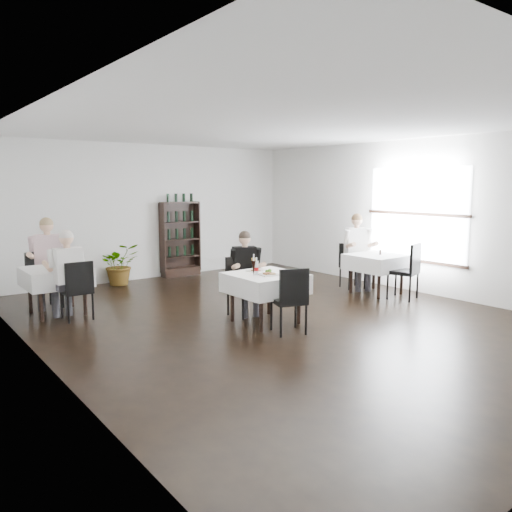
{
  "coord_description": "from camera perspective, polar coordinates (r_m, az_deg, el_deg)",
  "views": [
    {
      "loc": [
        -4.96,
        -5.88,
        2.13
      ],
      "look_at": [
        -0.33,
        0.2,
        1.02
      ],
      "focal_mm": 35.0,
      "sensor_mm": 36.0,
      "label": 1
    }
  ],
  "objects": [
    {
      "name": "main_chair_far",
      "position": [
        8.15,
        -1.7,
        -2.96
      ],
      "size": [
        0.47,
        0.47,
        0.96
      ],
      "color": "black",
      "rests_on": "ground"
    },
    {
      "name": "right_chair_near",
      "position": [
        9.61,
        16.98,
        -1.27
      ],
      "size": [
        0.6,
        0.6,
        1.05
      ],
      "color": "black",
      "rests_on": "ground"
    },
    {
      "name": "right_table",
      "position": [
        9.96,
        13.64,
        -0.7
      ],
      "size": [
        0.98,
        0.98,
        0.77
      ],
      "color": "black",
      "rests_on": "ground"
    },
    {
      "name": "diner_left_near",
      "position": [
        8.29,
        -20.86,
        -1.29
      ],
      "size": [
        0.55,
        0.55,
        1.44
      ],
      "color": "#3B3B42",
      "rests_on": "ground"
    },
    {
      "name": "main_table",
      "position": [
        7.65,
        1.07,
        -3.12
      ],
      "size": [
        1.03,
        1.03,
        0.77
      ],
      "color": "black",
      "rests_on": "ground"
    },
    {
      "name": "left_chair_near",
      "position": [
        8.28,
        -19.71,
        -3.32
      ],
      "size": [
        0.43,
        0.44,
        0.94
      ],
      "color": "black",
      "rests_on": "ground"
    },
    {
      "name": "main_chair_near",
      "position": [
        7.1,
        4.0,
        -4.62
      ],
      "size": [
        0.56,
        0.56,
        0.96
      ],
      "color": "black",
      "rests_on": "ground"
    },
    {
      "name": "window_right",
      "position": [
        10.31,
        17.85,
        4.35
      ],
      "size": [
        0.06,
        2.3,
        1.85
      ],
      "color": "white",
      "rests_on": "room_shell"
    },
    {
      "name": "pilsner_lager",
      "position": [
        7.54,
        -0.26,
        -1.15
      ],
      "size": [
        0.07,
        0.07,
        0.31
      ],
      "color": "gold",
      "rests_on": "main_table"
    },
    {
      "name": "coke_bottle",
      "position": [
        7.49,
        0.05,
        -1.37
      ],
      "size": [
        0.07,
        0.07,
        0.27
      ],
      "color": "silver",
      "rests_on": "main_table"
    },
    {
      "name": "napkin_cutlery",
      "position": [
        7.65,
        4.26,
        -1.97
      ],
      "size": [
        0.21,
        0.19,
        0.02
      ],
      "color": "black",
      "rests_on": "main_table"
    },
    {
      "name": "pepper_mill",
      "position": [
        9.93,
        14.01,
        0.43
      ],
      "size": [
        0.05,
        0.05,
        0.1
      ],
      "primitive_type": "cylinder",
      "rotation": [
        0.0,
        0.0,
        -0.33
      ],
      "color": "black",
      "rests_on": "right_table"
    },
    {
      "name": "potted_tree",
      "position": [
        10.96,
        -15.3,
        -0.9
      ],
      "size": [
        0.87,
        0.78,
        0.88
      ],
      "primitive_type": "imported",
      "rotation": [
        0.0,
        0.0,
        -0.12
      ],
      "color": "#1F561D",
      "rests_on": "ground"
    },
    {
      "name": "room_shell",
      "position": [
        7.72,
        2.84,
        3.56
      ],
      "size": [
        9.0,
        9.0,
        9.0
      ],
      "color": "black",
      "rests_on": "ground"
    },
    {
      "name": "right_chair_far",
      "position": [
        10.48,
        10.77,
        -0.72
      ],
      "size": [
        0.52,
        0.52,
        0.91
      ],
      "color": "black",
      "rests_on": "ground"
    },
    {
      "name": "plate_far",
      "position": [
        7.81,
        -0.1,
        -1.67
      ],
      "size": [
        0.24,
        0.24,
        0.07
      ],
      "color": "white",
      "rests_on": "main_table"
    },
    {
      "name": "diner_main",
      "position": [
        8.18,
        -1.16,
        -1.15
      ],
      "size": [
        0.59,
        0.63,
        1.37
      ],
      "color": "#3B3B42",
      "rests_on": "ground"
    },
    {
      "name": "left_chair_far",
      "position": [
        9.34,
        -23.22,
        -2.12
      ],
      "size": [
        0.56,
        0.56,
        0.98
      ],
      "color": "black",
      "rests_on": "ground"
    },
    {
      "name": "diner_right_far",
      "position": [
        10.34,
        11.55,
        1.21
      ],
      "size": [
        0.68,
        0.72,
        1.54
      ],
      "color": "#3B3B42",
      "rests_on": "ground"
    },
    {
      "name": "diner_left_far",
      "position": [
        9.32,
        -22.7,
        0.06
      ],
      "size": [
        0.68,
        0.72,
        1.56
      ],
      "color": "#3B3B42",
      "rests_on": "ground"
    },
    {
      "name": "wine_shelf",
      "position": [
        11.68,
        -8.65,
        1.86
      ],
      "size": [
        0.9,
        0.28,
        1.75
      ],
      "color": "black",
      "rests_on": "ground"
    },
    {
      "name": "left_table",
      "position": [
        8.81,
        -21.88,
        -2.21
      ],
      "size": [
        0.98,
        0.98,
        0.77
      ],
      "color": "black",
      "rests_on": "ground"
    },
    {
      "name": "plate_near",
      "position": [
        7.5,
        1.43,
        -2.04
      ],
      "size": [
        0.3,
        0.3,
        0.09
      ],
      "color": "white",
      "rests_on": "main_table"
    },
    {
      "name": "pilsner_dark",
      "position": [
        7.41,
        -0.28,
        -1.4
      ],
      "size": [
        0.07,
        0.07,
        0.29
      ],
      "color": "black",
      "rests_on": "main_table"
    }
  ]
}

